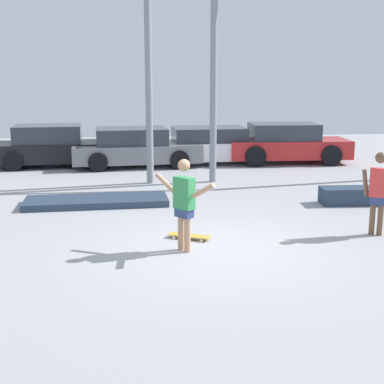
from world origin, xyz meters
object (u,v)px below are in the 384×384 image
(skateboard, at_px, (189,236))
(grind_box, at_px, (358,196))
(manual_pad, at_px, (97,201))
(parked_car_black, at_px, (52,147))
(parked_car_white, at_px, (213,146))
(bystander, at_px, (378,189))
(skateboarder, at_px, (184,200))
(parked_car_grey, at_px, (135,148))
(parked_car_red, at_px, (286,144))

(skateboard, distance_m, grind_box, 4.97)
(skateboard, height_order, manual_pad, manual_pad)
(grind_box, bearing_deg, manual_pad, 174.66)
(manual_pad, distance_m, parked_car_black, 6.13)
(parked_car_black, bearing_deg, parked_car_white, -3.05)
(bystander, bearing_deg, parked_car_black, -26.09)
(skateboard, xyz_separation_m, grind_box, (4.35, 2.40, 0.14))
(skateboarder, xyz_separation_m, bystander, (3.80, 0.57, -0.01))
(parked_car_black, xyz_separation_m, parked_car_grey, (2.82, -0.35, -0.04))
(skateboarder, distance_m, parked_car_red, 10.39)
(skateboarder, bearing_deg, parked_car_grey, 144.22)
(manual_pad, bearing_deg, parked_car_black, 107.83)
(skateboard, distance_m, bystander, 3.73)
(bystander, bearing_deg, skateboard, 22.24)
(manual_pad, bearing_deg, parked_car_grey, 80.17)
(manual_pad, xyz_separation_m, parked_car_white, (3.66, 5.86, 0.54))
(skateboarder, height_order, parked_car_grey, skateboarder)
(parked_car_red, bearing_deg, grind_box, -88.08)
(parked_car_white, distance_m, parked_car_red, 2.62)
(manual_pad, distance_m, bystander, 6.44)
(parked_car_white, bearing_deg, skateboard, -103.61)
(skateboard, bearing_deg, parked_car_black, 139.20)
(skateboarder, relative_size, bystander, 1.01)
(grind_box, height_order, parked_car_black, parked_car_black)
(parked_car_red, distance_m, bystander, 8.82)
(grind_box, distance_m, parked_car_red, 6.29)
(skateboarder, distance_m, parked_car_black, 10.17)
(parked_car_black, relative_size, parked_car_white, 0.89)
(parked_car_black, height_order, parked_car_white, parked_car_black)
(parked_car_red, bearing_deg, parked_car_black, -179.11)
(parked_car_grey, height_order, parked_car_white, parked_car_grey)
(skateboarder, bearing_deg, grind_box, 83.43)
(grind_box, bearing_deg, skateboard, -151.04)
(grind_box, xyz_separation_m, parked_car_black, (-8.16, 6.40, 0.47))
(skateboarder, relative_size, grind_box, 0.91)
(parked_car_grey, bearing_deg, parked_car_white, 3.91)
(manual_pad, bearing_deg, skateboard, -56.97)
(skateboarder, xyz_separation_m, parked_car_black, (-3.65, 9.49, -0.25))
(skateboard, xyz_separation_m, manual_pad, (-1.95, 2.99, 0.02))
(parked_car_black, bearing_deg, grind_box, -41.66)
(skateboard, height_order, bystander, bystander)
(grind_box, relative_size, parked_car_white, 0.39)
(grind_box, distance_m, parked_car_grey, 8.08)
(parked_car_black, distance_m, parked_car_white, 5.53)
(parked_car_grey, bearing_deg, skateboard, -87.70)
(manual_pad, bearing_deg, bystander, -29.11)
(parked_car_grey, xyz_separation_m, bystander, (4.63, -8.57, 0.28))
(bystander, bearing_deg, skateboarder, 32.62)
(grind_box, height_order, parked_car_white, parked_car_white)
(skateboarder, xyz_separation_m, parked_car_red, (4.49, 9.37, -0.25))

